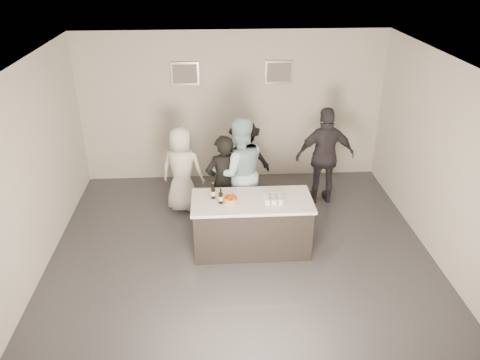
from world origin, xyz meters
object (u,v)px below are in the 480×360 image
at_px(person_main_black, 223,183).
at_px(person_guest_right, 325,156).
at_px(beer_bottle_a, 213,191).
at_px(person_main_blue, 239,172).
at_px(person_guest_left, 182,170).
at_px(person_guest_back, 244,161).
at_px(beer_bottle_b, 221,196).
at_px(bar_counter, 252,225).
at_px(cake, 231,200).

relative_size(person_main_black, person_guest_right, 0.91).
bearing_deg(person_main_black, beer_bottle_a, 54.73).
bearing_deg(person_guest_right, person_main_blue, 19.75).
distance_m(person_guest_left, person_guest_back, 1.19).
xyz_separation_m(beer_bottle_b, person_guest_back, (0.48, 1.77, -0.24)).
xyz_separation_m(bar_counter, person_guest_back, (-0.00, 1.69, 0.34)).
height_order(bar_counter, cake, cake).
relative_size(person_main_black, person_guest_left, 1.06).
distance_m(beer_bottle_a, person_main_blue, 0.89).
distance_m(beer_bottle_b, person_guest_left, 1.60).
xyz_separation_m(beer_bottle_b, person_guest_left, (-0.66, 1.44, -0.24)).
bearing_deg(beer_bottle_a, person_guest_right, 34.44).
relative_size(beer_bottle_a, person_guest_back, 0.17).
bearing_deg(bar_counter, beer_bottle_b, -170.58).
relative_size(beer_bottle_b, person_main_black, 0.15).
bearing_deg(person_guest_left, person_main_blue, 167.22).
xyz_separation_m(bar_counter, person_main_blue, (-0.15, 0.85, 0.52)).
bearing_deg(person_guest_right, cake, 38.96).
height_order(beer_bottle_b, person_guest_back, person_guest_back).
relative_size(beer_bottle_b, person_guest_left, 0.16).
xyz_separation_m(cake, beer_bottle_a, (-0.27, 0.15, 0.09)).
relative_size(cake, beer_bottle_b, 0.82).
distance_m(bar_counter, person_main_blue, 1.01).
bearing_deg(person_guest_back, cake, 67.71).
distance_m(beer_bottle_b, person_guest_right, 2.52).
relative_size(person_main_blue, person_guest_right, 1.05).
distance_m(cake, person_main_black, 0.79).
height_order(bar_counter, beer_bottle_b, beer_bottle_b).
xyz_separation_m(cake, person_main_blue, (0.18, 0.92, 0.03)).
xyz_separation_m(person_guest_right, person_guest_back, (-1.48, 0.19, -0.14)).
bearing_deg(person_guest_left, person_guest_right, -162.45).
xyz_separation_m(bar_counter, beer_bottle_a, (-0.59, 0.09, 0.58)).
bearing_deg(person_guest_back, beer_bottle_a, 58.03).
distance_m(beer_bottle_a, beer_bottle_b, 0.20).
bearing_deg(beer_bottle_a, bar_counter, -8.23).
xyz_separation_m(person_main_black, person_guest_right, (1.90, 0.79, 0.08)).
bearing_deg(beer_bottle_a, beer_bottle_b, -55.66).
bearing_deg(beer_bottle_b, person_main_blue, 70.49).
height_order(beer_bottle_b, person_guest_right, person_guest_right).
distance_m(beer_bottle_a, person_guest_back, 1.73).
bearing_deg(person_guest_left, bar_counter, 144.41).
bearing_deg(person_guest_back, beer_bottle_b, 63.11).
relative_size(beer_bottle_a, person_guest_right, 0.14).
bearing_deg(person_guest_right, person_guest_back, -9.46).
relative_size(person_main_blue, person_guest_left, 1.22).
bearing_deg(person_main_blue, beer_bottle_a, 48.65).
distance_m(beer_bottle_a, person_guest_right, 2.51).
distance_m(bar_counter, person_guest_right, 2.16).
xyz_separation_m(person_main_black, person_guest_left, (-0.72, 0.65, -0.05)).
relative_size(beer_bottle_a, person_main_black, 0.15).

